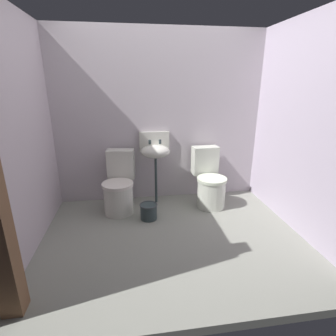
# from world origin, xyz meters

# --- Properties ---
(ground_plane) EXTENTS (3.26, 2.45, 0.08)m
(ground_plane) POSITION_xyz_m (0.00, 0.00, -0.04)
(ground_plane) COLOR gray
(wall_back) EXTENTS (3.26, 0.10, 2.32)m
(wall_back) POSITION_xyz_m (0.00, 1.07, 1.16)
(wall_back) COLOR #BEB3BB
(wall_back) RESTS_ON ground
(wall_left) EXTENTS (0.10, 2.25, 2.32)m
(wall_left) POSITION_xyz_m (-1.48, 0.10, 1.16)
(wall_left) COLOR #BEB0BA
(wall_left) RESTS_ON ground
(wall_right) EXTENTS (0.10, 2.25, 2.32)m
(wall_right) POSITION_xyz_m (1.48, 0.10, 1.16)
(wall_right) COLOR #B9ABC0
(wall_right) RESTS_ON ground
(toilet_left) EXTENTS (0.46, 0.64, 0.78)m
(toilet_left) POSITION_xyz_m (-0.59, 0.67, 0.32)
(toilet_left) COLOR silver
(toilet_left) RESTS_ON ground
(toilet_right) EXTENTS (0.43, 0.61, 0.78)m
(toilet_right) POSITION_xyz_m (0.64, 0.67, 0.32)
(toilet_right) COLOR silver
(toilet_right) RESTS_ON ground
(sink) EXTENTS (0.42, 0.34, 0.99)m
(sink) POSITION_xyz_m (-0.09, 0.86, 0.75)
(sink) COLOR #2F3B3D
(sink) RESTS_ON ground
(bucket) EXTENTS (0.22, 0.22, 0.20)m
(bucket) POSITION_xyz_m (-0.23, 0.37, 0.10)
(bucket) COLOR #2F3B3D
(bucket) RESTS_ON ground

